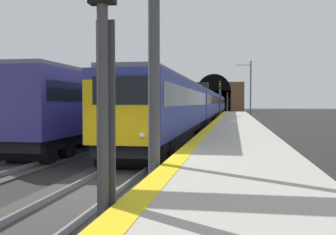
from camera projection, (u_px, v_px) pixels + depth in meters
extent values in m
plane|color=black|center=(96.00, 192.00, 10.91)|extent=(320.00, 320.00, 0.00)
cube|color=#ADA89E|center=(237.00, 179.00, 10.25)|extent=(112.00, 3.58, 1.02)
cube|color=yellow|center=(179.00, 158.00, 10.49)|extent=(112.00, 0.50, 0.01)
cube|color=#383533|center=(96.00, 191.00, 10.91)|extent=(160.00, 3.09, 0.06)
cube|color=gray|center=(72.00, 187.00, 11.02)|extent=(160.00, 0.07, 0.15)
cube|color=gray|center=(121.00, 189.00, 10.78)|extent=(160.00, 0.07, 0.15)
cube|color=navy|center=(171.00, 105.00, 23.49)|extent=(20.88, 2.74, 2.64)
cube|color=black|center=(171.00, 98.00, 23.47)|extent=(20.05, 2.77, 0.90)
cube|color=slate|center=(171.00, 81.00, 23.44)|extent=(20.25, 2.33, 0.20)
cube|color=black|center=(171.00, 130.00, 23.55)|extent=(20.46, 2.41, 0.55)
cylinder|color=black|center=(131.00, 157.00, 14.50)|extent=(1.00, 2.51, 1.00)
cylinder|color=black|center=(142.00, 151.00, 16.27)|extent=(1.00, 2.51, 1.00)
cylinder|color=black|center=(186.00, 128.00, 30.85)|extent=(1.00, 2.51, 1.00)
cylinder|color=black|center=(188.00, 127.00, 32.62)|extent=(1.00, 2.51, 1.00)
cube|color=#E5B20F|center=(121.00, 113.00, 13.17)|extent=(0.12, 2.62, 2.22)
cube|color=black|center=(120.00, 91.00, 13.09)|extent=(0.04, 1.91, 0.95)
sphere|color=#F2EACC|center=(142.00, 136.00, 13.02)|extent=(0.20, 0.20, 0.20)
sphere|color=#F2EACC|center=(99.00, 135.00, 13.27)|extent=(0.20, 0.20, 0.20)
cube|color=navy|center=(201.00, 104.00, 44.80)|extent=(20.88, 2.74, 2.64)
cube|color=black|center=(201.00, 100.00, 44.78)|extent=(20.05, 2.77, 0.93)
cube|color=slate|center=(201.00, 91.00, 44.75)|extent=(20.25, 2.33, 0.20)
cube|color=black|center=(201.00, 117.00, 44.86)|extent=(20.46, 2.41, 0.55)
cylinder|color=black|center=(192.00, 125.00, 35.84)|extent=(1.00, 2.51, 1.00)
cylinder|color=black|center=(194.00, 124.00, 37.62)|extent=(1.00, 2.51, 1.00)
cylinder|color=black|center=(206.00, 118.00, 52.12)|extent=(1.00, 2.51, 1.00)
cylinder|color=black|center=(206.00, 117.00, 53.90)|extent=(1.00, 2.51, 1.00)
cube|color=navy|center=(212.00, 103.00, 66.11)|extent=(20.88, 2.74, 2.64)
cube|color=black|center=(212.00, 101.00, 66.09)|extent=(20.05, 2.77, 0.85)
cube|color=slate|center=(212.00, 95.00, 66.06)|extent=(20.25, 2.33, 0.20)
cube|color=black|center=(212.00, 112.00, 66.17)|extent=(20.46, 2.41, 0.55)
cylinder|color=black|center=(208.00, 116.00, 56.95)|extent=(1.00, 2.51, 1.00)
cylinder|color=black|center=(209.00, 116.00, 58.72)|extent=(1.00, 2.51, 1.00)
cylinder|color=black|center=(214.00, 113.00, 73.64)|extent=(1.00, 2.51, 1.00)
cylinder|color=black|center=(214.00, 113.00, 75.41)|extent=(1.00, 2.51, 1.00)
cube|color=navy|center=(217.00, 103.00, 87.42)|extent=(20.88, 2.74, 2.64)
cube|color=black|center=(217.00, 101.00, 87.40)|extent=(20.05, 2.77, 0.81)
cube|color=slate|center=(217.00, 97.00, 87.37)|extent=(20.25, 2.33, 0.20)
cube|color=black|center=(217.00, 110.00, 87.48)|extent=(20.46, 2.41, 0.55)
cylinder|color=black|center=(215.00, 113.00, 78.44)|extent=(1.00, 2.51, 1.00)
cylinder|color=black|center=(216.00, 112.00, 80.21)|extent=(1.00, 2.51, 1.00)
cylinder|color=black|center=(218.00, 111.00, 94.77)|extent=(1.00, 2.51, 1.00)
cylinder|color=black|center=(219.00, 111.00, 96.54)|extent=(1.00, 2.51, 1.00)
cube|color=black|center=(201.00, 87.00, 44.73)|extent=(1.30, 1.64, 0.90)
cube|color=navy|center=(99.00, 103.00, 24.40)|extent=(19.67, 2.92, 2.94)
cube|color=black|center=(99.00, 95.00, 24.38)|extent=(18.89, 2.94, 0.83)
cube|color=slate|center=(99.00, 78.00, 24.34)|extent=(19.08, 2.50, 0.20)
cube|color=black|center=(99.00, 130.00, 24.46)|extent=(19.28, 2.59, 0.53)
cylinder|color=black|center=(136.00, 127.00, 33.09)|extent=(0.99, 2.50, 0.96)
cylinder|color=black|center=(130.00, 128.00, 31.32)|extent=(0.99, 2.50, 0.96)
cylinder|color=black|center=(45.00, 147.00, 17.63)|extent=(0.99, 2.50, 0.96)
cylinder|color=black|center=(24.00, 152.00, 15.86)|extent=(0.99, 2.50, 0.96)
cube|color=#E5B20F|center=(139.00, 104.00, 34.11)|extent=(0.15, 2.60, 2.70)
cube|color=black|center=(139.00, 96.00, 34.13)|extent=(0.06, 1.90, 1.06)
sphere|color=#F2EACC|center=(131.00, 116.00, 34.34)|extent=(0.20, 0.20, 0.20)
sphere|color=#F2EACC|center=(147.00, 116.00, 34.07)|extent=(0.20, 0.20, 0.20)
cube|color=navy|center=(160.00, 103.00, 44.28)|extent=(19.67, 2.92, 2.94)
cube|color=black|center=(160.00, 100.00, 44.27)|extent=(18.89, 2.94, 1.04)
cube|color=slate|center=(160.00, 89.00, 44.22)|extent=(19.08, 2.50, 0.20)
cube|color=black|center=(160.00, 118.00, 44.34)|extent=(19.28, 2.59, 0.53)
cylinder|color=black|center=(172.00, 118.00, 52.68)|extent=(0.99, 2.50, 0.96)
cylinder|color=black|center=(170.00, 118.00, 50.91)|extent=(0.99, 2.50, 0.96)
cylinder|color=black|center=(146.00, 124.00, 37.81)|extent=(0.99, 2.50, 0.96)
cylinder|color=black|center=(142.00, 125.00, 36.04)|extent=(0.99, 2.50, 0.96)
cube|color=navy|center=(183.00, 103.00, 64.16)|extent=(19.67, 2.92, 2.94)
cube|color=black|center=(183.00, 100.00, 64.15)|extent=(18.89, 2.94, 0.98)
cube|color=slate|center=(183.00, 93.00, 64.10)|extent=(19.08, 2.50, 0.20)
cube|color=black|center=(183.00, 113.00, 64.22)|extent=(19.28, 2.59, 0.53)
cylinder|color=black|center=(189.00, 114.00, 72.47)|extent=(0.99, 2.50, 0.96)
cylinder|color=black|center=(188.00, 114.00, 70.70)|extent=(0.99, 2.50, 0.96)
cylinder|color=black|center=(177.00, 116.00, 57.77)|extent=(0.99, 2.50, 0.96)
cylinder|color=black|center=(175.00, 117.00, 56.00)|extent=(0.99, 2.50, 0.96)
cube|color=black|center=(160.00, 84.00, 44.20)|extent=(1.32, 1.64, 0.90)
cylinder|color=#38383D|center=(103.00, 140.00, 5.69)|extent=(0.16, 0.16, 3.90)
cube|color=#38383D|center=(106.00, 139.00, 5.83)|extent=(0.04, 0.28, 3.51)
cylinder|color=#4C4C54|center=(220.00, 105.00, 51.81)|extent=(0.16, 0.16, 4.39)
cube|color=black|center=(220.00, 84.00, 51.70)|extent=(0.20, 0.38, 1.05)
cube|color=#4C4C54|center=(220.00, 105.00, 51.94)|extent=(0.04, 0.28, 3.95)
sphere|color=red|center=(220.00, 82.00, 51.56)|extent=(0.20, 0.20, 0.20)
sphere|color=yellow|center=(220.00, 84.00, 51.57)|extent=(0.20, 0.20, 0.20)
sphere|color=green|center=(220.00, 86.00, 51.59)|extent=(0.20, 0.20, 0.20)
cylinder|color=#4C4C54|center=(227.00, 103.00, 107.21)|extent=(0.16, 0.16, 4.62)
cube|color=black|center=(227.00, 94.00, 107.11)|extent=(0.20, 0.38, 0.75)
cube|color=#4C4C54|center=(227.00, 103.00, 107.35)|extent=(0.04, 0.28, 4.16)
sphere|color=red|center=(227.00, 93.00, 106.98)|extent=(0.20, 0.20, 0.20)
sphere|color=yellow|center=(227.00, 94.00, 106.99)|extent=(0.20, 0.20, 0.20)
cylinder|color=#3F3F47|center=(154.00, 74.00, 9.41)|extent=(0.28, 0.28, 6.37)
cube|color=brown|center=(214.00, 97.00, 117.66)|extent=(2.22, 17.78, 8.64)
cube|color=black|center=(214.00, 101.00, 116.56)|extent=(0.12, 9.96, 6.04)
cylinder|color=black|center=(214.00, 91.00, 116.45)|extent=(0.12, 9.96, 9.96)
cylinder|color=#595B60|center=(251.00, 90.00, 56.23)|extent=(0.22, 0.22, 8.48)
cylinder|color=#595B60|center=(243.00, 65.00, 56.26)|extent=(0.08, 2.06, 0.08)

